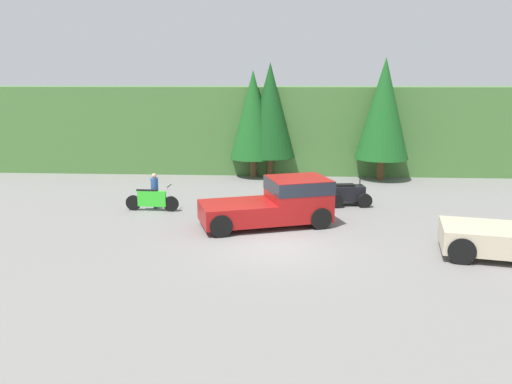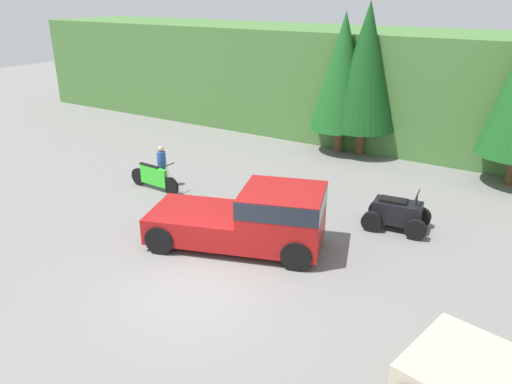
% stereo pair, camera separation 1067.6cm
% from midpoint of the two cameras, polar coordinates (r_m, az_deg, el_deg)
% --- Properties ---
extents(ground_plane, '(80.00, 80.00, 0.00)m').
position_cam_midpoint_polar(ground_plane, '(14.47, 14.28, -4.70)').
color(ground_plane, slate).
extents(hillside_backdrop, '(44.00, 6.00, 5.25)m').
position_cam_midpoint_polar(hillside_backdrop, '(28.95, 25.24, 12.70)').
color(hillside_backdrop, '#477538').
rests_on(hillside_backdrop, ground_plane).
extents(tree_left, '(2.75, 2.75, 6.24)m').
position_cam_midpoint_polar(tree_left, '(25.80, 20.77, 14.79)').
color(tree_left, brown).
rests_on(tree_left, ground_plane).
extents(tree_mid_left, '(2.94, 2.94, 6.67)m').
position_cam_midpoint_polar(tree_mid_left, '(25.78, 23.11, 15.03)').
color(tree_mid_left, brown).
rests_on(tree_mid_left, ground_plane).
extents(pickup_truck_red, '(5.47, 3.64, 1.87)m').
position_cam_midpoint_polar(pickup_truck_red, '(16.46, 17.65, 1.98)').
color(pickup_truck_red, maroon).
rests_on(pickup_truck_red, ground_plane).
extents(dirt_bike, '(2.39, 0.60, 1.17)m').
position_cam_midpoint_polar(dirt_bike, '(20.18, 3.35, 5.18)').
color(dirt_bike, black).
rests_on(dirt_bike, ground_plane).
extents(quad_atv, '(2.10, 1.43, 1.28)m').
position_cam_midpoint_polar(quad_atv, '(19.44, 29.07, 1.74)').
color(quad_atv, black).
rests_on(quad_atv, ground_plane).
extents(rider_person, '(0.40, 0.40, 1.61)m').
position_cam_midpoint_polar(rider_person, '(20.44, 4.04, 6.51)').
color(rider_person, navy).
rests_on(rider_person, ground_plane).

